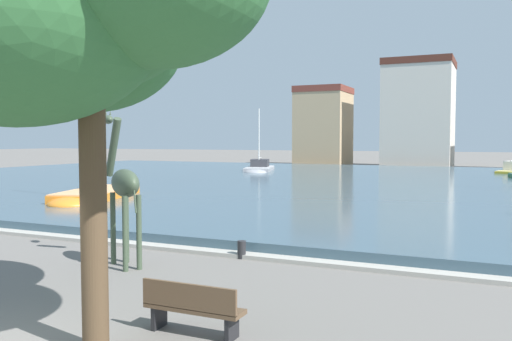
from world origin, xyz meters
The scene contains 10 objects.
harbor_water centered at (0.00, 32.34, 0.20)m, with size 80.21×47.58×0.39m, color #3D5666.
quay_edge_coping centered at (0.00, 8.30, 0.06)m, with size 80.21×0.50×0.12m, color #ADA89E.
giraffe_statue centered at (-1.71, 6.12, 2.12)m, with size 2.16×1.59×4.15m.
sailboat_grey centered at (-13.06, 40.38, 0.50)m, with size 3.94×6.80×6.23m.
sailboat_orange centered at (-10.90, 15.26, 0.44)m, with size 4.09×7.08×8.07m.
shade_tree centered at (1.34, 1.08, 5.20)m, with size 5.86×5.96×6.78m.
mooring_bollard centered at (0.74, 8.15, 0.25)m, with size 0.24×0.24×0.50m, color #232326.
park_bench centered at (2.52, 2.55, 0.49)m, with size 1.80×0.44×0.92m.
townhouse_tall_gabled centered at (-13.11, 61.03, 5.05)m, with size 6.30×6.84×10.07m.
townhouse_wide_warehouse centered at (-1.32, 61.42, 6.42)m, with size 7.94×8.12×12.82m.
Camera 1 is at (7.14, -5.06, 3.33)m, focal length 37.20 mm.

